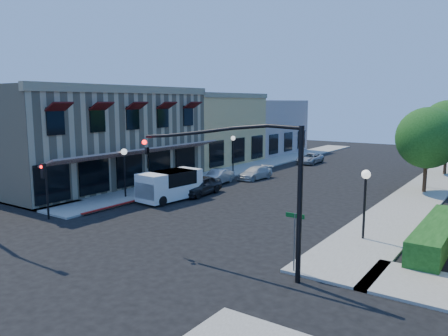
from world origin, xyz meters
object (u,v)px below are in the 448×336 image
Objects in this scene: lamppost_right_near at (365,187)px; parked_car_b at (218,177)px; signal_mast_arm at (251,172)px; secondary_signal at (45,181)px; street_tree_b at (448,127)px; street_tree_a at (428,138)px; parked_car_d at (310,158)px; lamppost_left_near at (124,160)px; lamppost_left_far at (233,145)px; white_van at (169,184)px; lamppost_right_far at (427,154)px; parked_car_c at (255,173)px; parked_car_a at (200,186)px; street_name_sign at (295,233)px.

lamppost_right_near is 0.96× the size of parked_car_b.
signal_mast_arm is 13.97m from secondary_signal.
street_tree_b is 2.11× the size of secondary_signal.
street_tree_a is 17.26m from parked_car_d.
signal_mast_arm is 15.82m from lamppost_left_near.
signal_mast_arm is 2.24× the size of lamppost_left_far.
street_tree_b is 27.02m from white_van.
lamppost_right_near is at bearing -90.00° from lamppost_right_far.
parked_car_a is at bearing -82.57° from parked_car_c.
parked_car_d is (-13.30, 24.00, -2.16)m from lamppost_right_near.
lamppost_left_near is 0.96× the size of parked_car_b.
parked_car_b is at bearing 150.84° from lamppost_right_near.
lamppost_left_near is at bearing -141.02° from street_tree_a.
street_name_sign is at bearing 23.20° from signal_mast_arm.
parked_car_a is (-10.66, 10.50, -3.40)m from signal_mast_arm.
signal_mast_arm reaches higher than lamppost_left_far.
street_tree_a reaches higher than lamppost_left_near.
street_tree_b is 24.49m from parked_car_a.
lamppost_left_far reaches higher than parked_car_d.
signal_mast_arm is at bearing -112.12° from lamppost_right_near.
parked_car_d is (0.00, 20.00, -0.11)m from parked_car_a.
parked_car_d is (3.20, 30.59, -1.74)m from secondary_signal.
lamppost_right_far is (-0.30, -8.00, -1.81)m from street_tree_b.
secondary_signal reaches higher than parked_car_c.
street_tree_b is 8.21m from lamppost_right_far.
parked_car_c is at bearing 86.90° from parked_car_a.
white_van is 1.18× the size of parked_car_a.
street_name_sign is at bearing -68.07° from parked_car_d.
parked_car_c is (0.00, 8.00, -0.14)m from parked_car_a.
lamppost_left_near is (-17.30, -24.00, -1.81)m from street_tree_b.
signal_mast_arm is 2.24× the size of lamppost_right_far.
signal_mast_arm is 3.20× the size of street_name_sign.
secondary_signal is at bearing -108.01° from white_van.
parked_car_b is at bearing 129.35° from signal_mast_arm.
secondary_signal is at bearing -85.66° from lamppost_left_near.
street_tree_a is 22.30m from lamppost_left_near.
signal_mast_arm reaches higher than lamppost_right_near.
lamppost_right_near is at bearing 67.88° from signal_mast_arm.
signal_mast_arm reaches higher than lamppost_left_near.
lamppost_left_near is 1.00× the size of lamppost_left_far.
secondary_signal is 0.89× the size of parked_car_b.
street_tree_a reaches higher than parked_car_a.
secondary_signal is 17.77m from lamppost_right_near.
lamppost_left_near is 23.35m from lamppost_right_far.
parked_car_d is at bearing 86.90° from parked_car_a.
signal_mast_arm is 15.34m from parked_car_a.
lamppost_right_far reaches higher than parked_car_d.
street_name_sign is (-1.30, -19.80, -2.50)m from street_tree_a.
street_tree_b is 22.14m from parked_car_b.
parked_car_a is (3.70, 4.00, -2.05)m from lamppost_left_near.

